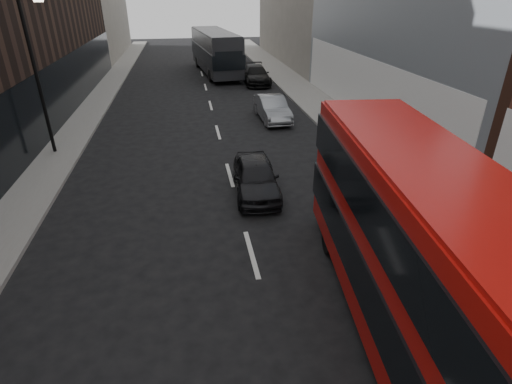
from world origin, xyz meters
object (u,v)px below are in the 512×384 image
car_a (256,177)px  car_c (256,75)px  red_bus (422,250)px  street_lamp (37,68)px  car_b (272,108)px  grey_bus (215,51)px

car_a → car_c: 20.80m
red_bus → car_a: red_bus is taller
street_lamp → car_b: bearing=18.2°
red_bus → grey_bus: red_bus is taller
street_lamp → car_c: bearing=49.1°
red_bus → grey_bus: (-1.67, 33.70, -0.35)m
red_bus → car_b: 17.76m
red_bus → car_b: bearing=95.0°
car_b → car_c: car_c is taller
car_a → car_c: (3.56, 20.49, 0.04)m
street_lamp → red_bus: size_ratio=0.64×
street_lamp → car_a: size_ratio=1.67×
street_lamp → car_c: street_lamp is taller
street_lamp → car_c: size_ratio=1.35×
car_b → red_bus: bearing=-93.7°
car_c → red_bus: bearing=-91.2°
car_a → grey_bus: bearing=92.2°
red_bus → car_b: size_ratio=2.46×
grey_bus → car_b: bearing=-88.6°
street_lamp → grey_bus: size_ratio=0.57×
grey_bus → street_lamp: bearing=-122.1°
car_c → car_b: bearing=-93.0°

